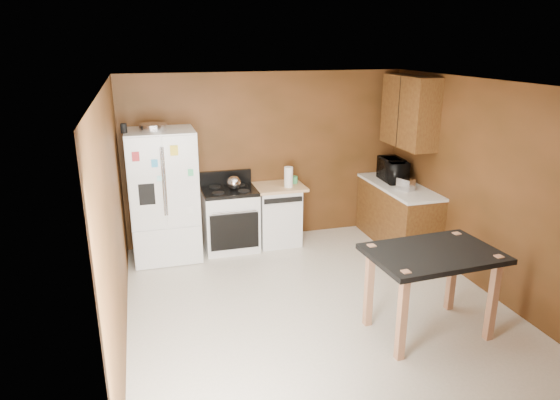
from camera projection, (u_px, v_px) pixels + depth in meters
name	position (u px, v px, depth m)	size (l,w,h in m)	color
floor	(316.00, 305.00, 5.76)	(4.50, 4.50, 0.00)	silver
ceiling	(321.00, 84.00, 5.00)	(4.50, 4.50, 0.00)	white
wall_back	(267.00, 157.00, 7.44)	(4.20, 4.20, 0.00)	brown
wall_front	(434.00, 303.00, 3.32)	(4.20, 4.20, 0.00)	brown
wall_left	(115.00, 220.00, 4.84)	(4.50, 4.50, 0.00)	brown
wall_right	(485.00, 187.00, 5.93)	(4.50, 4.50, 0.00)	brown
roasting_pan	(153.00, 127.00, 6.45)	(0.36, 0.36, 0.09)	silver
pen_cup	(124.00, 128.00, 6.29)	(0.08, 0.08, 0.12)	black
kettle	(234.00, 183.00, 7.04)	(0.20, 0.20, 0.20)	silver
paper_towel	(289.00, 177.00, 7.19)	(0.13, 0.13, 0.30)	white
green_canister	(294.00, 180.00, 7.41)	(0.10, 0.10, 0.11)	#47B96D
toaster	(406.00, 184.00, 7.03)	(0.14, 0.23, 0.17)	silver
microwave	(393.00, 171.00, 7.48)	(0.55, 0.37, 0.30)	black
refrigerator	(164.00, 196.00, 6.80)	(0.90, 0.80, 1.80)	white
gas_range	(230.00, 218.00, 7.22)	(0.76, 0.68, 1.10)	white
dishwasher	(277.00, 214.00, 7.43)	(0.78, 0.63, 0.89)	white
right_cabinets	(401.00, 184.00, 7.32)	(0.63, 1.58, 2.45)	brown
island	(432.00, 264.00, 5.01)	(1.33, 0.93, 0.92)	black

